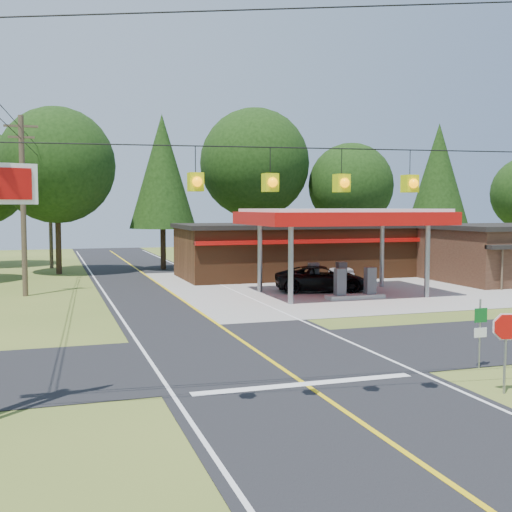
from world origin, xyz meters
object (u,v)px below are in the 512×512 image
object	(u,v)px
octagonal_stop_sign	(506,334)
suv_car	(322,279)
gas_canopy	(341,220)
sedan_car	(330,268)

from	to	relation	value
octagonal_stop_sign	suv_car	bearing A→B (deg)	79.51
gas_canopy	octagonal_stop_sign	bearing A→B (deg)	-102.74
sedan_car	octagonal_stop_sign	xyz separation A→B (m)	(-7.30, -26.95, 0.86)
sedan_car	octagonal_stop_sign	world-z (taller)	octagonal_stop_sign
gas_canopy	octagonal_stop_sign	distance (m)	19.67
octagonal_stop_sign	gas_canopy	bearing A→B (deg)	77.26
sedan_car	suv_car	bearing A→B (deg)	-120.47
gas_canopy	sedan_car	size ratio (longest dim) A/B	2.39
suv_car	gas_canopy	bearing A→B (deg)	-148.04
gas_canopy	suv_car	distance (m)	3.85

